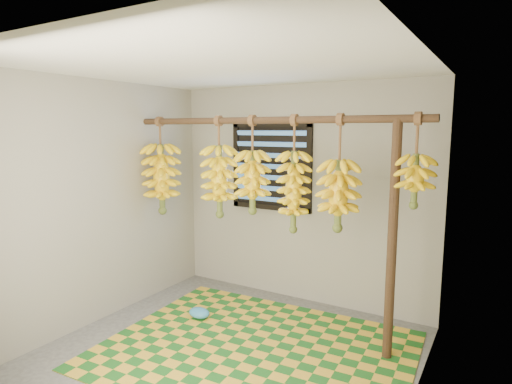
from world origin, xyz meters
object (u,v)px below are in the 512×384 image
Objects in this scene: banana_bunch_d at (294,192)px; banana_bunch_f at (415,181)px; woven_mat at (255,350)px; plastic_bag at (199,313)px; banana_bunch_e at (338,195)px; banana_bunch_a at (162,179)px; banana_bunch_b at (219,181)px; banana_bunch_c at (253,182)px; support_post at (392,243)px.

banana_bunch_d is 1.05m from banana_bunch_f.
woven_mat is at bearing -158.10° from banana_bunch_f.
plastic_bag is 0.24× the size of banana_bunch_e.
banana_bunch_a reaches higher than plastic_bag.
banana_bunch_b is (0.78, -0.00, 0.02)m from banana_bunch_a.
banana_bunch_d reaches higher than woven_mat.
banana_bunch_a and banana_bunch_c have the same top height.
banana_bunch_b and banana_bunch_f have the same top height.
banana_bunch_f is (0.15, 0.00, 0.52)m from support_post.
woven_mat is 2.07m from banana_bunch_a.
banana_bunch_a is (-1.47, 0.47, 1.38)m from woven_mat.
banana_bunch_d is at bearing 180.00° from banana_bunch_f.
woven_mat is at bearing -155.25° from support_post.
plastic_bag is (-1.84, -0.21, -0.94)m from support_post.
banana_bunch_e is (2.02, -0.00, -0.03)m from banana_bunch_a.
banana_bunch_b reaches higher than support_post.
banana_bunch_d is at bearing 180.00° from banana_bunch_e.
plastic_bag is 2.48m from banana_bunch_f.
banana_bunch_d is 1.43× the size of banana_bunch_f.
plastic_bag is at bearing -158.14° from banana_bunch_c.
banana_bunch_c is at bearing 0.00° from banana_bunch_b.
banana_bunch_e is at bearing 40.36° from woven_mat.
banana_bunch_e is 0.64m from banana_bunch_f.
banana_bunch_a and banana_bunch_e have the same top height.
banana_bunch_c reaches higher than plastic_bag.
banana_bunch_c is (0.39, 0.00, 0.02)m from banana_bunch_b.
banana_bunch_f is (2.64, -0.00, 0.14)m from banana_bunch_a.
support_post is 0.96m from banana_bunch_d.
banana_bunch_e reaches higher than woven_mat.
banana_bunch_d is (1.60, -0.00, -0.03)m from banana_bunch_a.
support_post is 1.99× the size of banana_bunch_b.
support_post is at bearing 0.00° from banana_bunch_c.
banana_bunch_a is 1.41× the size of banana_bunch_f.
plastic_bag is 0.26× the size of banana_bunch_c.
banana_bunch_c is at bearing 21.86° from plastic_bag.
banana_bunch_e reaches higher than support_post.
support_post is 1.92× the size of banana_bunch_a.
plastic_bag is at bearing -173.60° from support_post.
banana_bunch_c is at bearing -0.00° from banana_bunch_a.
support_post is 1.50m from woven_mat.
plastic_bag is 0.32× the size of banana_bunch_f.
support_post is 0.54m from banana_bunch_f.
support_post is 2.69× the size of banana_bunch_f.
banana_bunch_a is 0.98× the size of banana_bunch_d.
banana_bunch_a is at bearing 162.23° from woven_mat.
banana_bunch_d reaches higher than plastic_bag.
banana_bunch_c is (1.16, -0.00, 0.04)m from banana_bunch_a.
woven_mat is 3.49× the size of banana_bunch_f.
banana_bunch_d is (0.95, 0.21, 1.30)m from plastic_bag.
banana_bunch_c is (-0.31, 0.47, 1.42)m from woven_mat.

